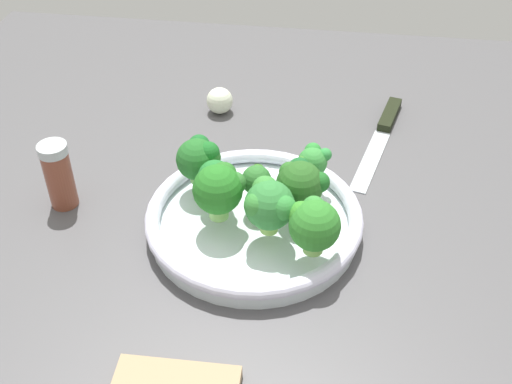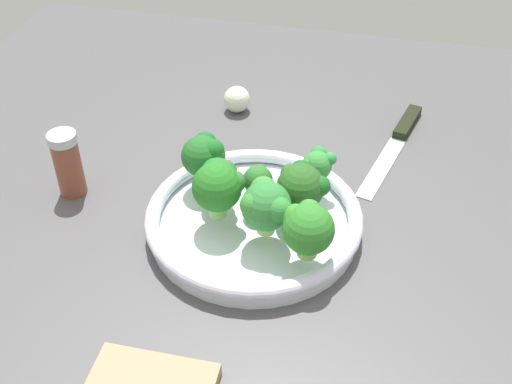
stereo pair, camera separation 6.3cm
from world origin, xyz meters
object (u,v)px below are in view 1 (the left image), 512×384
at_px(broccoli_floret_3, 269,204).
at_px(broccoli_floret_6, 312,162).
at_px(broccoli_floret_0, 200,158).
at_px(garlic_bulb, 220,101).
at_px(broccoli_floret_5, 300,182).
at_px(broccoli_floret_4, 217,178).
at_px(broccoli_floret_7, 313,224).
at_px(pepper_shaker, 59,175).
at_px(broccoli_floret_2, 220,188).
at_px(knife, 383,130).
at_px(broccoli_floret_1, 257,180).
at_px(bowl, 256,219).

bearing_deg(broccoli_floret_3, broccoli_floret_6, 157.26).
distance_m(broccoli_floret_0, garlic_bulb, 0.25).
xyz_separation_m(broccoli_floret_5, garlic_bulb, (-0.28, -0.16, -0.05)).
height_order(broccoli_floret_4, broccoli_floret_7, broccoli_floret_7).
xyz_separation_m(broccoli_floret_0, broccoli_floret_5, (0.04, 0.14, -0.00)).
bearing_deg(pepper_shaker, broccoli_floret_3, 79.54).
bearing_deg(broccoli_floret_3, broccoli_floret_5, 148.23).
bearing_deg(broccoli_floret_4, broccoli_floret_2, 16.76).
relative_size(broccoli_floret_2, knife, 0.30).
bearing_deg(broccoli_floret_6, broccoli_floret_0, -82.52).
height_order(broccoli_floret_5, garlic_bulb, broccoli_floret_5).
xyz_separation_m(broccoli_floret_3, broccoli_floret_4, (-0.06, -0.08, -0.01)).
xyz_separation_m(broccoli_floret_0, broccoli_floret_1, (0.03, 0.09, -0.01)).
distance_m(broccoli_floret_1, broccoli_floret_5, 0.06).
xyz_separation_m(broccoli_floret_2, pepper_shaker, (-0.03, -0.24, -0.03)).
bearing_deg(broccoli_floret_5, broccoli_floret_1, -95.21).
bearing_deg(pepper_shaker, broccoli_floret_6, 99.04).
bearing_deg(broccoli_floret_3, bowl, -150.56).
relative_size(broccoli_floret_7, garlic_bulb, 1.61).
xyz_separation_m(bowl, broccoli_floret_0, (-0.05, -0.09, 0.06)).
bearing_deg(broccoli_floret_5, knife, 154.12).
xyz_separation_m(broccoli_floret_7, knife, (-0.33, 0.10, -0.07)).
height_order(broccoli_floret_1, broccoli_floret_7, broccoli_floret_7).
xyz_separation_m(broccoli_floret_1, broccoli_floret_2, (0.04, -0.04, 0.01)).
bearing_deg(broccoli_floret_6, broccoli_floret_3, -22.74).
relative_size(bowl, broccoli_floret_7, 4.01).
relative_size(broccoli_floret_1, knife, 0.20).
relative_size(bowl, garlic_bulb, 6.46).
xyz_separation_m(broccoli_floret_2, broccoli_floret_6, (-0.09, 0.11, -0.01)).
distance_m(bowl, broccoli_floret_7, 0.12).
height_order(broccoli_floret_1, pepper_shaker, pepper_shaker).
bearing_deg(broccoli_floret_1, broccoli_floret_5, 84.79).
distance_m(broccoli_floret_1, broccoli_floret_4, 0.05).
bearing_deg(bowl, knife, 146.27).
bearing_deg(broccoli_floret_7, bowl, -129.69).
bearing_deg(bowl, broccoli_floret_2, -68.57).
height_order(broccoli_floret_6, garlic_bulb, broccoli_floret_6).
distance_m(garlic_bulb, pepper_shaker, 0.33).
height_order(broccoli_floret_2, broccoli_floret_5, broccoli_floret_2).
height_order(broccoli_floret_4, knife, broccoli_floret_4).
relative_size(broccoli_floret_1, garlic_bulb, 1.18).
relative_size(broccoli_floret_6, pepper_shaker, 0.53).
bearing_deg(garlic_bulb, bowl, 19.67).
bearing_deg(broccoli_floret_2, broccoli_floret_0, -149.32).
bearing_deg(broccoli_floret_0, pepper_shaker, -79.72).
bearing_deg(broccoli_floret_4, broccoli_floret_1, 94.18).
bearing_deg(pepper_shaker, broccoli_floret_2, 81.69).
height_order(knife, garlic_bulb, garlic_bulb).
height_order(bowl, broccoli_floret_2, broccoli_floret_2).
bearing_deg(broccoli_floret_5, broccoli_floret_3, -31.77).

